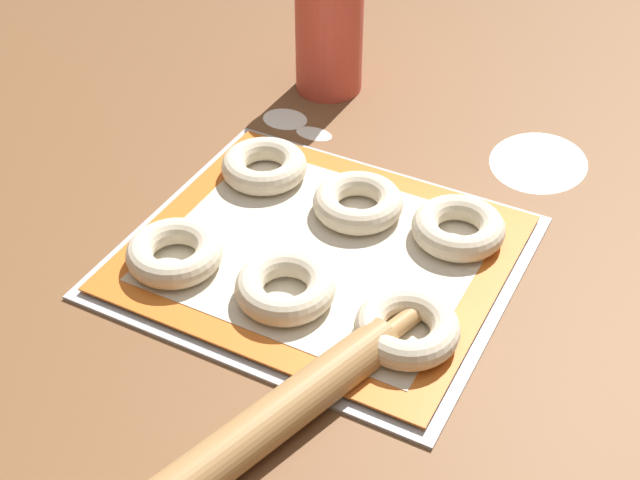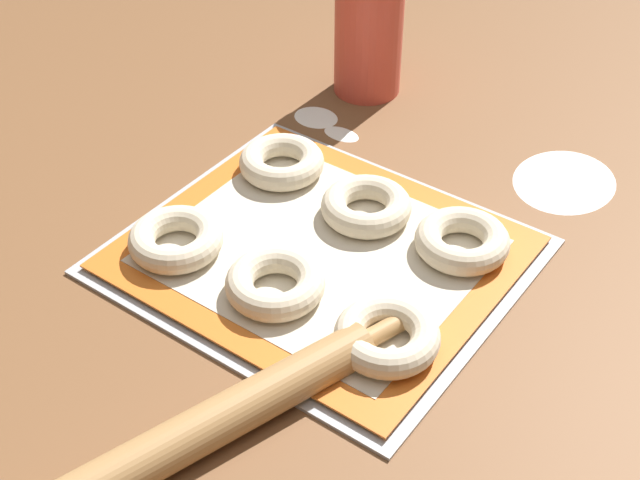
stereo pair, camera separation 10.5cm
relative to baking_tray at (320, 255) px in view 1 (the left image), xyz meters
The scene contains 14 objects.
ground_plane 0.02m from the baking_tray, 52.34° to the right, with size 2.80×2.80×0.00m, color brown.
baking_tray is the anchor object (origin of this frame).
baking_mat 0.01m from the baking_tray, behind, with size 0.38×0.34×0.00m.
bagel_front_left 0.16m from the baking_tray, 144.49° to the right, with size 0.10×0.10×0.03m.
bagel_front_center 0.08m from the baking_tray, 87.59° to the right, with size 0.10×0.10×0.03m.
bagel_front_right 0.16m from the baking_tray, 29.98° to the right, with size 0.10×0.10×0.03m.
bagel_back_left 0.15m from the baking_tray, 143.39° to the left, with size 0.10×0.10×0.03m.
bagel_back_center 0.08m from the baking_tray, 84.81° to the left, with size 0.10×0.10×0.03m.
bagel_back_right 0.15m from the baking_tray, 35.61° to the left, with size 0.10×0.10×0.03m.
flour_canister 0.38m from the baking_tray, 115.77° to the left, with size 0.10×0.10×0.17m.
rolling_pin 0.29m from the baking_tray, 78.22° to the right, with size 0.17×0.47×0.04m.
flour_patch_near 0.25m from the baking_tray, 119.50° to the left, with size 0.05×0.03×0.00m.
flour_patch_far 0.29m from the baking_tray, 127.05° to the left, with size 0.06×0.05×0.00m.
flour_patch_side 0.33m from the baking_tray, 61.53° to the left, with size 0.12×0.14×0.00m.
Camera 1 is at (0.33, -0.63, 0.63)m, focal length 50.00 mm.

